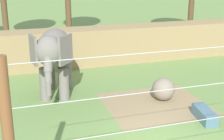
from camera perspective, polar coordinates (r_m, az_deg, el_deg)
name	(u,v)px	position (r m, az deg, el deg)	size (l,w,h in m)	color
dirt_patch	(155,104)	(14.18, 7.55, -5.96)	(4.21, 3.87, 0.01)	#937F5B
embankment_wall	(87,46)	(19.68, -4.45, 4.11)	(36.00, 1.80, 2.18)	#997F56
elephant	(54,53)	(14.53, -10.05, 3.02)	(2.25, 4.06, 3.09)	slate
enrichment_ball	(164,89)	(14.53, 8.98, -3.29)	(1.02, 1.02, 1.02)	gray
cable_fence	(221,128)	(7.95, 18.54, -9.55)	(10.19, 0.22, 4.18)	brown
feed_trough	(205,115)	(13.09, 15.85, -7.52)	(0.72, 1.46, 0.44)	slate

